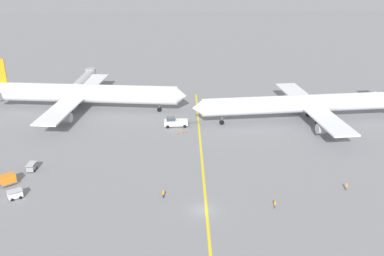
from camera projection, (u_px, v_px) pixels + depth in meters
ground_plane at (203, 210)px, 76.79m from camera, size 600.00×600.00×0.00m
taxiway_stripe at (204, 183)px, 86.12m from camera, size 6.60×119.87×0.01m
airliner_at_gate_left at (84, 94)px, 125.97m from camera, size 60.61×49.23×14.99m
airliner_being_pushed at (304, 104)px, 117.01m from camera, size 61.15×44.27×15.56m
pushback_tug at (175, 122)px, 114.49m from camera, size 9.59×2.80×3.02m
gse_baggage_cart_near_cluster at (15, 194)px, 80.28m from camera, size 3.15×2.72×1.71m
gse_baggage_cart_trailing at (32, 167)px, 90.83m from camera, size 1.75×2.83×1.71m
gse_container_dolly_flat at (8, 179)px, 85.16m from camera, size 3.88×3.70×2.15m
ground_crew_wing_walker_right at (163, 194)px, 80.49m from camera, size 0.49×0.36×1.57m
ground_crew_marshaller_foreground at (275, 204)px, 77.08m from camera, size 0.36×0.36×1.64m
ground_crew_ramp_agent_by_cones at (346, 187)px, 83.05m from camera, size 0.36×0.36×1.58m
traffic_cone_nose_left at (186, 131)px, 111.26m from camera, size 0.44×0.44×0.60m
traffic_cone_wingtip_starboard at (183, 131)px, 111.07m from camera, size 0.44×0.44×0.60m
traffic_cone_wingtip_port at (178, 133)px, 109.98m from camera, size 0.44×0.44×0.60m
jet_bridge at (85, 79)px, 145.09m from camera, size 5.26×20.93×5.82m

